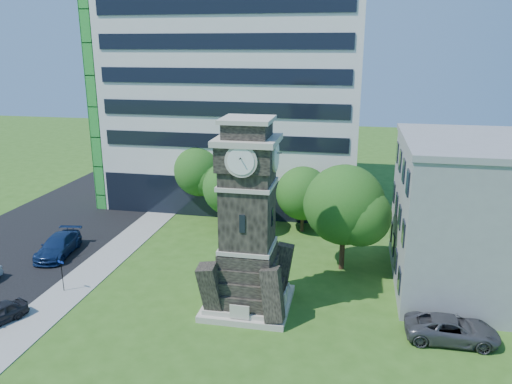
% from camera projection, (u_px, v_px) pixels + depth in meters
% --- Properties ---
extents(ground, '(160.00, 160.00, 0.00)m').
position_uv_depth(ground, '(194.00, 317.00, 31.10)').
color(ground, '#305A19').
rests_on(ground, ground).
extents(sidewalk, '(3.00, 70.00, 0.06)m').
position_uv_depth(sidewalk, '(95.00, 269.00, 37.60)').
color(sidewalk, gray).
rests_on(sidewalk, ground).
extents(clock_tower, '(5.40, 5.40, 12.22)m').
position_uv_depth(clock_tower, '(248.00, 229.00, 30.93)').
color(clock_tower, '#B4AE9D').
rests_on(clock_tower, ground).
extents(office_tall, '(26.20, 15.11, 28.60)m').
position_uv_depth(office_tall, '(238.00, 66.00, 52.00)').
color(office_tall, white).
rests_on(office_tall, ground).
extents(car_street_north, '(2.96, 5.72, 1.59)m').
position_uv_depth(car_street_north, '(58.00, 246.00, 40.06)').
color(car_street_north, navy).
rests_on(car_street_north, ground).
extents(car_east_lot, '(5.24, 2.47, 1.45)m').
position_uv_depth(car_east_lot, '(452.00, 329.00, 28.39)').
color(car_east_lot, '#45454A').
rests_on(car_east_lot, ground).
extents(park_bench, '(1.99, 0.53, 1.03)m').
position_uv_depth(park_bench, '(239.00, 309.00, 30.91)').
color(park_bench, black).
rests_on(park_bench, ground).
extents(street_sign, '(0.56, 0.06, 2.32)m').
position_uv_depth(street_sign, '(62.00, 272.00, 33.90)').
color(street_sign, black).
rests_on(street_sign, ground).
extents(tree_nw, '(5.62, 5.11, 7.00)m').
position_uv_depth(tree_nw, '(201.00, 172.00, 49.08)').
color(tree_nw, '#332114').
rests_on(tree_nw, ground).
extents(tree_nc, '(5.30, 4.82, 6.57)m').
position_uv_depth(tree_nc, '(231.00, 190.00, 44.09)').
color(tree_nc, '#332114').
rests_on(tree_nc, ground).
extents(tree_ne, '(5.29, 4.81, 6.01)m').
position_uv_depth(tree_ne, '(304.00, 195.00, 44.46)').
color(tree_ne, '#332114').
rests_on(tree_ne, ground).
extents(tree_east, '(6.48, 5.89, 8.04)m').
position_uv_depth(tree_east, '(345.00, 207.00, 36.41)').
color(tree_east, '#332114').
rests_on(tree_east, ground).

